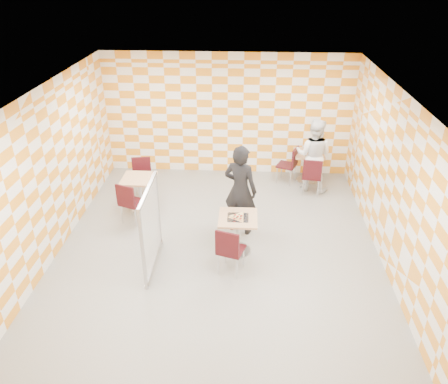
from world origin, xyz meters
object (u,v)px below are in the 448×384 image
object	(u,v)px
empty_table	(140,188)
partition	(151,228)
main_table	(238,228)
sport_bottle	(305,147)
chair_empty_near	(129,200)
second_table	(308,162)
man_dark	(240,190)
chair_empty_far	(142,174)
chair_main_front	(229,248)
man_white	(313,155)
chair_second_front	(312,174)
soda_bottle	(315,147)
chair_second_side	(290,162)

from	to	relation	value
empty_table	partition	bearing A→B (deg)	-70.98
main_table	partition	world-z (taller)	partition
main_table	sport_bottle	xyz separation A→B (m)	(1.53, 3.17, 0.33)
empty_table	chair_empty_near	distance (m)	0.63
main_table	partition	xyz separation A→B (m)	(-1.48, -0.49, 0.28)
second_table	partition	world-z (taller)	partition
man_dark	chair_empty_far	bearing A→B (deg)	-7.87
chair_main_front	man_white	world-z (taller)	man_white
second_table	chair_main_front	distance (m)	4.12
chair_second_front	sport_bottle	bearing A→B (deg)	95.82
soda_bottle	man_white	bearing A→B (deg)	-101.81
chair_main_front	chair_empty_near	xyz separation A→B (m)	(-2.11, 1.53, 0.00)
chair_second_side	man_white	size ratio (longest dim) A/B	0.53
chair_second_side	chair_empty_near	world-z (taller)	same
chair_second_front	chair_second_side	size ratio (longest dim) A/B	1.00
empty_table	chair_empty_near	size ratio (longest dim) A/B	0.81
second_table	partition	xyz separation A→B (m)	(-3.11, -3.54, 0.28)
chair_empty_near	sport_bottle	size ratio (longest dim) A/B	4.62
chair_second_side	chair_empty_far	xyz separation A→B (m)	(-3.42, -0.86, 0.00)
chair_empty_near	second_table	bearing A→B (deg)	29.74
chair_empty_far	chair_main_front	bearing A→B (deg)	-52.26
chair_main_front	chair_empty_far	distance (m)	3.46
chair_second_side	soda_bottle	bearing A→B (deg)	21.17
chair_main_front	chair_second_side	xyz separation A→B (m)	(1.30, 3.59, 0.00)
chair_second_front	sport_bottle	world-z (taller)	sport_bottle
chair_main_front	partition	world-z (taller)	partition
man_dark	chair_second_front	bearing A→B (deg)	-112.61
chair_second_side	chair_empty_near	size ratio (longest dim) A/B	1.00
empty_table	chair_main_front	size ratio (longest dim) A/B	0.81
chair_main_front	chair_second_side	world-z (taller)	same
second_table	chair_empty_far	size ratio (longest dim) A/B	0.81
empty_table	sport_bottle	xyz separation A→B (m)	(3.69, 1.70, 0.33)
soda_bottle	sport_bottle	bearing A→B (deg)	171.86
chair_empty_near	chair_empty_far	xyz separation A→B (m)	(-0.01, 1.20, 0.00)
chair_empty_far	partition	distance (m)	2.67
chair_empty_near	chair_second_side	bearing A→B (deg)	31.18
partition	sport_bottle	size ratio (longest dim) A/B	7.75
chair_second_front	partition	distance (m)	4.18
chair_second_side	chair_empty_far	world-z (taller)	same
chair_empty_far	man_dark	world-z (taller)	man_dark
chair_empty_far	soda_bottle	distance (m)	4.16
chair_main_front	chair_second_side	distance (m)	3.82
main_table	empty_table	distance (m)	2.62
chair_second_front	partition	xyz separation A→B (m)	(-3.10, -2.79, 0.25)
second_table	chair_main_front	world-z (taller)	chair_main_front
second_table	partition	distance (m)	4.72
chair_empty_far	empty_table	bearing A→B (deg)	-82.53
soda_bottle	chair_second_side	bearing A→B (deg)	-158.83
man_dark	second_table	bearing A→B (deg)	-101.82
second_table	chair_second_front	world-z (taller)	chair_second_front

